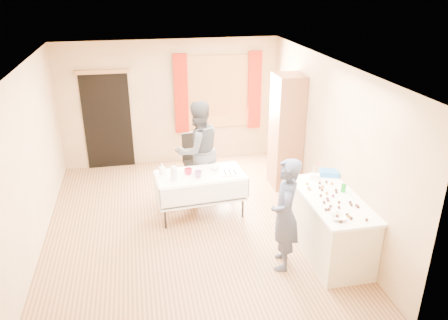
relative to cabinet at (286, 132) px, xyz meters
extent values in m
cube|color=#9E7047|center=(-1.99, -1.17, -1.08)|extent=(4.50, 5.50, 0.02)
cube|color=white|center=(-1.99, -1.17, 1.54)|extent=(4.50, 5.50, 0.02)
cube|color=tan|center=(-1.99, 1.59, 0.23)|extent=(4.50, 0.02, 2.60)
cube|color=tan|center=(-1.99, -3.93, 0.23)|extent=(4.50, 0.02, 2.60)
cube|color=tan|center=(-4.25, -1.17, 0.23)|extent=(0.02, 5.50, 2.60)
cube|color=tan|center=(0.27, -1.17, 0.23)|extent=(0.02, 5.50, 2.60)
cube|color=olive|center=(-0.99, 1.55, 0.43)|extent=(1.32, 0.06, 1.52)
cube|color=white|center=(-0.99, 1.54, 0.43)|extent=(1.20, 0.02, 1.40)
cube|color=#951909|center=(-1.77, 1.50, 0.43)|extent=(0.28, 0.06, 1.65)
cube|color=#951909|center=(-0.21, 1.50, 0.43)|extent=(0.28, 0.06, 1.65)
cube|color=black|center=(-3.29, 1.56, -0.07)|extent=(0.95, 0.04, 2.00)
cube|color=olive|center=(-3.29, 1.53, 0.95)|extent=(1.05, 0.06, 0.08)
cube|color=brown|center=(0.00, 0.00, 0.00)|extent=(0.50, 0.60, 2.15)
cube|color=beige|center=(-0.10, -2.29, -0.64)|extent=(0.70, 1.55, 0.86)
cube|color=white|center=(-0.10, -2.29, -0.18)|extent=(0.77, 1.61, 0.04)
cube|color=white|center=(-1.75, -0.81, -0.34)|extent=(1.47, 0.81, 0.04)
cube|color=black|center=(-1.66, 0.30, -0.62)|extent=(0.48, 0.48, 0.06)
cube|color=black|center=(-1.69, 0.49, -0.35)|extent=(0.42, 0.10, 0.60)
imported|color=#2A314A|center=(-0.85, -2.44, -0.27)|extent=(0.79, 0.70, 1.60)
imported|color=black|center=(-1.68, -0.15, -0.18)|extent=(1.32, 1.25, 1.79)
cylinder|color=#0D8017|center=(0.11, -2.17, -0.10)|extent=(0.08, 0.08, 0.12)
imported|color=white|center=(-0.29, -2.86, -0.14)|extent=(0.29, 0.29, 0.05)
cube|color=white|center=(-0.13, -1.69, -0.12)|extent=(0.18, 0.15, 0.08)
cube|color=blue|center=(0.14, -1.61, -0.12)|extent=(0.35, 0.30, 0.08)
cylinder|color=silver|center=(-2.19, -0.97, -0.21)|extent=(0.12, 0.12, 0.22)
imported|color=red|center=(-1.94, -0.79, -0.27)|extent=(0.16, 0.16, 0.10)
imported|color=red|center=(-1.80, -0.95, -0.27)|extent=(0.17, 0.17, 0.12)
imported|color=white|center=(-1.48, -0.68, -0.30)|extent=(0.26, 0.26, 0.05)
cube|color=white|center=(-1.27, -0.92, -0.31)|extent=(0.30, 0.23, 0.02)
imported|color=white|center=(-2.35, -0.69, -0.23)|extent=(0.14, 0.14, 0.19)
sphere|color=#3F2314|center=(-0.14, -2.85, -0.14)|extent=(0.04, 0.04, 0.04)
sphere|color=black|center=(-0.29, -2.81, -0.14)|extent=(0.04, 0.04, 0.04)
sphere|color=black|center=(-0.35, -2.00, -0.14)|extent=(0.04, 0.04, 0.04)
sphere|color=black|center=(-0.01, -2.20, -0.14)|extent=(0.04, 0.04, 0.04)
sphere|color=black|center=(-0.36, -2.63, -0.14)|extent=(0.04, 0.04, 0.04)
sphere|color=black|center=(0.09, -2.60, -0.14)|extent=(0.04, 0.04, 0.04)
sphere|color=#3F2314|center=(0.05, -1.92, -0.14)|extent=(0.04, 0.04, 0.04)
sphere|color=black|center=(-0.26, -2.24, -0.14)|extent=(0.04, 0.04, 0.04)
sphere|color=black|center=(-0.30, -2.95, -0.14)|extent=(0.04, 0.04, 0.04)
sphere|color=black|center=(0.04, -2.51, -0.14)|extent=(0.04, 0.04, 0.04)
sphere|color=black|center=(-0.15, -2.80, -0.14)|extent=(0.04, 0.04, 0.04)
sphere|color=black|center=(-0.16, -2.60, -0.14)|extent=(0.04, 0.04, 0.04)
sphere|color=#3F2314|center=(-0.35, -2.03, -0.14)|extent=(0.04, 0.04, 0.04)
sphere|color=black|center=(0.01, -2.13, -0.14)|extent=(0.04, 0.04, 0.04)
sphere|color=black|center=(-0.18, -2.08, -0.14)|extent=(0.04, 0.04, 0.04)
sphere|color=black|center=(0.09, -2.64, -0.14)|extent=(0.04, 0.04, 0.04)
sphere|color=black|center=(-0.22, -2.39, -0.14)|extent=(0.04, 0.04, 0.04)
sphere|color=black|center=(-0.18, -2.01, -0.14)|extent=(0.04, 0.04, 0.04)
sphere|color=#3F2314|center=(-0.31, -1.86, -0.14)|extent=(0.04, 0.04, 0.04)
sphere|color=black|center=(-0.25, -2.74, -0.14)|extent=(0.04, 0.04, 0.04)
sphere|color=black|center=(-0.01, -1.86, -0.14)|extent=(0.04, 0.04, 0.04)
sphere|color=black|center=(-0.32, -2.63, -0.14)|extent=(0.04, 0.04, 0.04)
sphere|color=black|center=(-0.10, -2.48, -0.14)|extent=(0.04, 0.04, 0.04)
sphere|color=black|center=(-0.26, -2.55, -0.14)|extent=(0.04, 0.04, 0.04)
sphere|color=#3F2314|center=(-0.12, -1.99, -0.14)|extent=(0.04, 0.04, 0.04)
sphere|color=black|center=(0.04, -2.97, -0.14)|extent=(0.04, 0.04, 0.04)
sphere|color=black|center=(-0.12, -1.87, -0.14)|extent=(0.04, 0.04, 0.04)
sphere|color=black|center=(-0.21, -2.34, -0.14)|extent=(0.04, 0.04, 0.04)
sphere|color=black|center=(-0.14, -2.90, -0.14)|extent=(0.04, 0.04, 0.04)
sphere|color=black|center=(-0.10, -2.28, -0.14)|extent=(0.04, 0.04, 0.04)
sphere|color=#3F2314|center=(-0.15, -2.19, -0.14)|extent=(0.04, 0.04, 0.04)
sphere|color=black|center=(0.03, -2.57, -0.14)|extent=(0.04, 0.04, 0.04)
sphere|color=black|center=(-0.30, -2.44, -0.14)|extent=(0.04, 0.04, 0.04)
camera|label=1|loc=(-2.68, -7.25, 2.69)|focal=35.00mm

